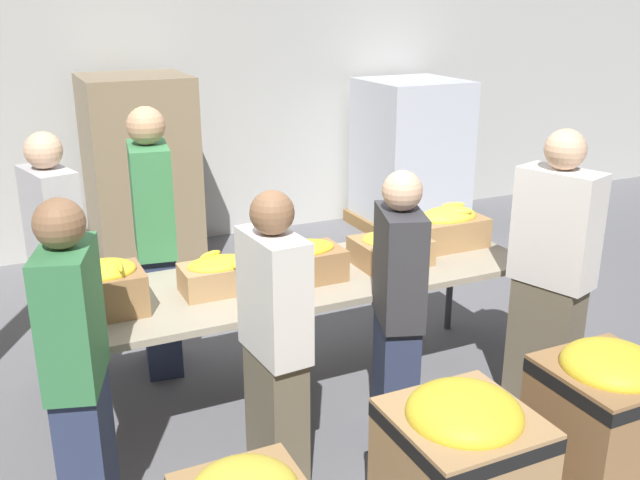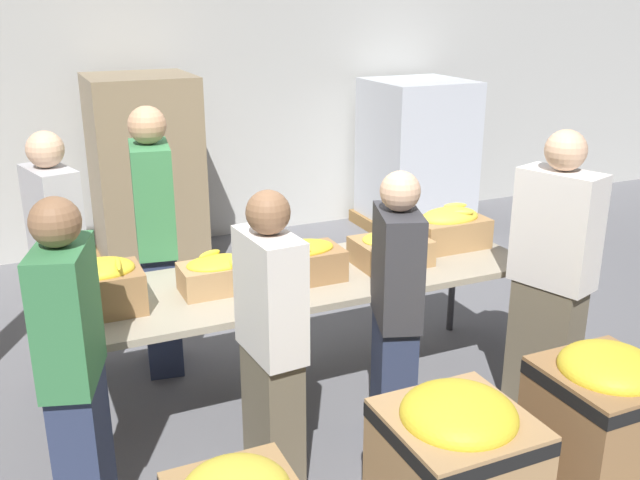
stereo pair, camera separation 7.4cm
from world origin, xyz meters
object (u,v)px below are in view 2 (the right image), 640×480
at_px(volunteer_1, 396,314).
at_px(banana_box_3, 391,248).
at_px(donation_bin_2, 602,419).
at_px(volunteer_5, 271,346).
at_px(pallet_stack_1, 146,176).
at_px(volunteer_2, 156,244).
at_px(volunteer_4, 74,372).
at_px(volunteer_0, 60,264).
at_px(volunteer_3, 551,278).
at_px(pallet_stack_0, 416,157).
at_px(banana_box_1, 218,273).
at_px(banana_box_4, 449,228).
at_px(sorting_table, 304,283).
at_px(banana_box_0, 103,285).
at_px(banana_box_2, 300,261).
at_px(donation_bin_1, 455,466).

bearing_deg(volunteer_1, banana_box_3, -7.96).
xyz_separation_m(banana_box_3, donation_bin_2, (0.38, -1.46, -0.48)).
xyz_separation_m(volunteer_5, pallet_stack_1, (0.06, 3.38, 0.10)).
bearing_deg(volunteer_2, volunteer_4, -17.18).
distance_m(volunteer_0, volunteer_2, 0.61).
distance_m(volunteer_3, pallet_stack_0, 3.63).
bearing_deg(volunteer_2, volunteer_5, 18.13).
xyz_separation_m(banana_box_1, banana_box_3, (1.12, -0.02, -0.00)).
height_order(banana_box_4, pallet_stack_1, pallet_stack_1).
height_order(banana_box_3, volunteer_1, volunteer_1).
height_order(sorting_table, volunteer_2, volunteer_2).
bearing_deg(volunteer_2, pallet_stack_1, 179.31).
bearing_deg(banana_box_1, volunteer_2, 105.15).
height_order(banana_box_0, pallet_stack_0, pallet_stack_0).
distance_m(donation_bin_2, pallet_stack_1, 4.39).
xyz_separation_m(sorting_table, donation_bin_2, (0.97, -1.50, -0.33)).
xyz_separation_m(banana_box_3, volunteer_3, (0.67, -0.71, -0.05)).
distance_m(banana_box_3, banana_box_4, 0.53).
xyz_separation_m(volunteer_1, volunteer_2, (-0.99, 1.39, 0.10)).
height_order(banana_box_4, volunteer_2, volunteer_2).
distance_m(banana_box_0, banana_box_2, 1.13).
bearing_deg(volunteer_4, banana_box_1, -36.09).
xyz_separation_m(banana_box_2, volunteer_2, (-0.69, 0.78, -0.04)).
bearing_deg(volunteer_4, pallet_stack_1, 0.60).
bearing_deg(volunteer_0, pallet_stack_0, 101.90).
distance_m(sorting_table, donation_bin_1, 1.54).
height_order(sorting_table, volunteer_3, volunteer_3).
height_order(banana_box_3, volunteer_5, volunteer_5).
bearing_deg(volunteer_5, volunteer_0, 25.06).
bearing_deg(volunteer_3, donation_bin_1, 104.59).
bearing_deg(banana_box_4, volunteer_0, 164.42).
relative_size(banana_box_0, volunteer_4, 0.25).
bearing_deg(pallet_stack_0, volunteer_5, -130.53).
distance_m(sorting_table, banana_box_2, 0.18).
height_order(banana_box_0, volunteer_0, volunteer_0).
bearing_deg(banana_box_4, pallet_stack_0, 62.70).
distance_m(donation_bin_2, pallet_stack_0, 4.45).
relative_size(volunteer_3, pallet_stack_0, 1.08).
bearing_deg(volunteer_3, banana_box_1, 49.25).
xyz_separation_m(volunteer_0, donation_bin_2, (2.30, -2.26, -0.40)).
distance_m(banana_box_4, volunteer_5, 1.80).
relative_size(banana_box_4, donation_bin_2, 0.61).
xyz_separation_m(volunteer_1, pallet_stack_1, (-0.68, 3.30, 0.09)).
xyz_separation_m(volunteer_0, volunteer_3, (2.59, -1.51, 0.03)).
distance_m(banana_box_2, pallet_stack_0, 3.71).
bearing_deg(volunteer_5, donation_bin_1, -146.77).
bearing_deg(volunteer_5, banana_box_1, -0.64).
relative_size(volunteer_1, pallet_stack_1, 0.89).
xyz_separation_m(volunteer_1, volunteer_5, (-0.75, -0.08, -0.00)).
height_order(donation_bin_1, pallet_stack_1, pallet_stack_1).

